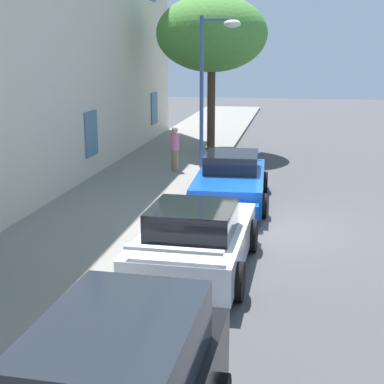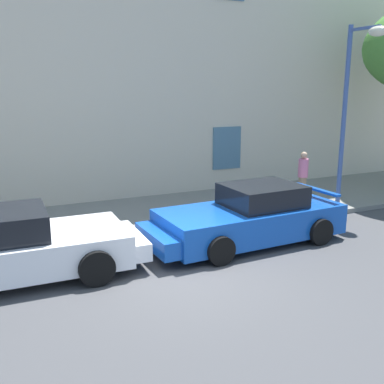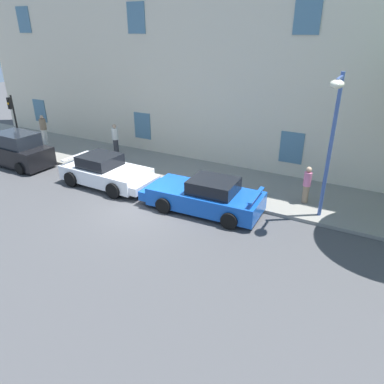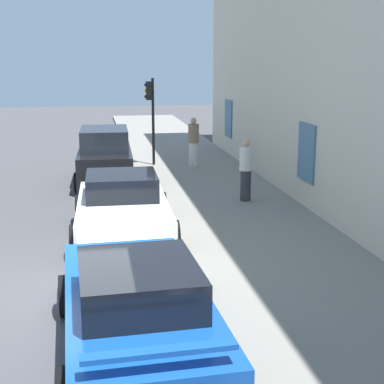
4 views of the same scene
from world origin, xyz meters
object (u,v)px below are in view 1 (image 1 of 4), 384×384
(street_lamp, at_px, (214,64))
(tree_near_kerb, at_px, (212,34))
(sportscar_red_lead, at_px, (197,238))
(pedestrian_bystander, at_px, (175,148))
(sportscar_yellow_flank, at_px, (230,183))

(street_lamp, bearing_deg, tree_near_kerb, 9.62)
(sportscar_red_lead, xyz_separation_m, pedestrian_bystander, (8.62, 2.28, 0.33))
(tree_near_kerb, distance_m, pedestrian_bystander, 6.22)
(tree_near_kerb, distance_m, street_lamp, 4.16)
(sportscar_red_lead, bearing_deg, sportscar_yellow_flank, -1.18)
(sportscar_yellow_flank, relative_size, tree_near_kerb, 0.78)
(street_lamp, height_order, pedestrian_bystander, street_lamp)
(sportscar_yellow_flank, bearing_deg, pedestrian_bystander, 33.53)
(pedestrian_bystander, bearing_deg, sportscar_yellow_flank, -146.47)
(sportscar_yellow_flank, xyz_separation_m, street_lamp, (4.36, 1.12, 3.25))
(street_lamp, xyz_separation_m, pedestrian_bystander, (-0.76, 1.27, -2.90))
(sportscar_red_lead, height_order, street_lamp, street_lamp)
(sportscar_yellow_flank, distance_m, street_lamp, 5.55)
(street_lamp, bearing_deg, sportscar_red_lead, -173.81)
(pedestrian_bystander, bearing_deg, sportscar_red_lead, -165.15)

